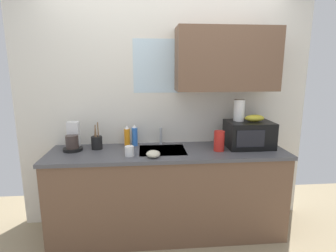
{
  "coord_description": "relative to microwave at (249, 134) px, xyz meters",
  "views": [
    {
      "loc": [
        -0.23,
        -2.59,
        1.7
      ],
      "look_at": [
        0.0,
        0.0,
        1.15
      ],
      "focal_mm": 29.02,
      "sensor_mm": 36.0,
      "label": 1
    }
  ],
  "objects": [
    {
      "name": "cereal_canister",
      "position": [
        -0.34,
        -0.1,
        -0.04
      ],
      "size": [
        0.1,
        0.1,
        0.2
      ],
      "primitive_type": "cylinder",
      "color": "red",
      "rests_on": "counter_unit"
    },
    {
      "name": "banana_bunch",
      "position": [
        0.05,
        0.0,
        0.17
      ],
      "size": [
        0.2,
        0.11,
        0.07
      ],
      "primitive_type": "ellipsoid",
      "color": "gold",
      "rests_on": "microwave"
    },
    {
      "name": "small_bowl",
      "position": [
        -1.0,
        -0.25,
        -0.1
      ],
      "size": [
        0.13,
        0.13,
        0.06
      ],
      "primitive_type": "ellipsoid",
      "color": "beige",
      "rests_on": "counter_unit"
    },
    {
      "name": "sink_faucet",
      "position": [
        -0.9,
        0.19,
        -0.04
      ],
      "size": [
        0.03,
        0.03,
        0.18
      ],
      "primitive_type": "cylinder",
      "color": "#B2B5BA",
      "rests_on": "counter_unit"
    },
    {
      "name": "microwave",
      "position": [
        0.0,
        0.0,
        0.0
      ],
      "size": [
        0.46,
        0.35,
        0.27
      ],
      "color": "black",
      "rests_on": "counter_unit"
    },
    {
      "name": "mug_white",
      "position": [
        -1.22,
        -0.19,
        -0.09
      ],
      "size": [
        0.08,
        0.08,
        0.09
      ],
      "primitive_type": "cylinder",
      "color": "white",
      "rests_on": "counter_unit"
    },
    {
      "name": "utensil_crock",
      "position": [
        -1.56,
        0.07,
        -0.07
      ],
      "size": [
        0.11,
        0.11,
        0.27
      ],
      "color": "black",
      "rests_on": "counter_unit"
    },
    {
      "name": "paper_towel_roll",
      "position": [
        -0.1,
        0.05,
        0.24
      ],
      "size": [
        0.11,
        0.11,
        0.22
      ],
      "primitive_type": "cylinder",
      "color": "white",
      "rests_on": "microwave"
    },
    {
      "name": "counter_unit",
      "position": [
        -0.84,
        -0.05,
        -0.58
      ],
      "size": [
        2.36,
        0.63,
        0.9
      ],
      "color": "brown",
      "rests_on": "ground"
    },
    {
      "name": "dish_soap_bottle_orange",
      "position": [
        -1.26,
        0.14,
        -0.03
      ],
      "size": [
        0.06,
        0.06,
        0.22
      ],
      "color": "orange",
      "rests_on": "counter_unit"
    },
    {
      "name": "dish_soap_bottle_blue",
      "position": [
        -1.18,
        0.16,
        -0.03
      ],
      "size": [
        0.06,
        0.06,
        0.23
      ],
      "color": "blue",
      "rests_on": "counter_unit"
    },
    {
      "name": "coffee_maker",
      "position": [
        -1.79,
        0.06,
        -0.03
      ],
      "size": [
        0.19,
        0.21,
        0.28
      ],
      "color": "black",
      "rests_on": "counter_unit"
    },
    {
      "name": "kitchen_wall_assembly",
      "position": [
        -0.72,
        0.26,
        0.33
      ],
      "size": [
        3.13,
        0.42,
        2.5
      ],
      "color": "silver",
      "rests_on": "ground"
    }
  ]
}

